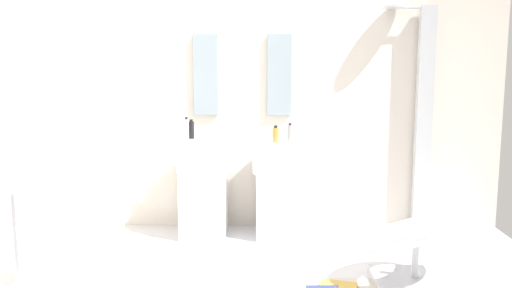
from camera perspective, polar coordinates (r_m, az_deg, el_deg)
The scene contains 13 objects.
rear_partition at distance 5.01m, azimuth -1.42°, elevation 5.82°, with size 4.80×0.10×2.60m, color beige.
pedestal_sink_left at distance 4.81m, azimuth -5.63°, elevation -4.30°, with size 0.47×0.47×0.97m.
pedestal_sink_right at distance 4.78m, azimuth 2.49°, elevation -4.35°, with size 0.47×0.47×0.97m.
vanity_mirror_left at distance 4.96m, azimuth -5.41°, elevation 7.37°, with size 0.22×0.03×0.73m, color #8C9EA8.
vanity_mirror_right at distance 4.93m, azimuth 2.50°, elevation 7.40°, with size 0.22×0.03×0.73m, color #8C9EA8.
shower_column at distance 5.09m, azimuth 17.31°, elevation 3.00°, with size 0.49×0.24×2.05m.
lounge_chair at distance 3.89m, azimuth 16.72°, elevation -9.56°, with size 1.10×1.10×0.65m.
towel_rack at distance 3.94m, azimuth -22.57°, elevation -5.43°, with size 0.37×0.22×0.95m.
magazine_ochre at distance 3.82m, azimuth 8.75°, elevation -14.87°, with size 0.25×0.17×0.03m, color gold.
soap_bottle_black at distance 4.82m, azimuth -6.91°, elevation 1.52°, with size 0.05×0.05×0.17m.
soap_bottle_amber at distance 4.56m, azimuth 2.11°, elevation 1.00°, with size 0.05×0.05×0.14m.
soap_bottle_clear at distance 4.77m, azimuth -7.43°, elevation 1.59°, with size 0.04×0.04×0.20m.
soap_bottle_grey at distance 4.61m, azimuth 3.65°, elevation 1.18°, with size 0.04×0.04×0.16m.
Camera 1 is at (0.24, -3.35, 1.53)m, focal length 37.47 mm.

